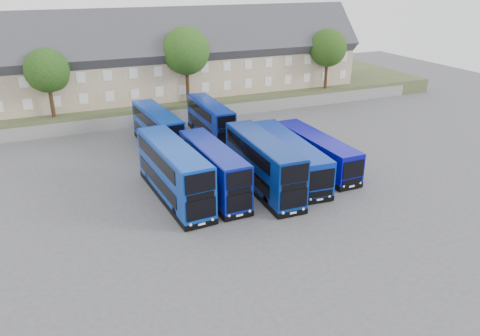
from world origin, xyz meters
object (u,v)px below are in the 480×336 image
at_px(dd_front_mid, 213,171).
at_px(tree_east, 328,49).
at_px(coach_east_a, 288,158).
at_px(tree_west, 48,72).
at_px(tree_mid, 187,53).
at_px(tree_far, 336,38).
at_px(dd_front_left, 174,173).

bearing_deg(dd_front_mid, tree_east, 39.41).
bearing_deg(coach_east_a, tree_east, 54.30).
height_order(tree_west, tree_mid, tree_mid).
xyz_separation_m(tree_west, tree_mid, (16.00, 0.50, 1.02)).
height_order(dd_front_mid, tree_far, tree_far).
height_order(coach_east_a, tree_mid, tree_mid).
bearing_deg(coach_east_a, tree_west, 135.54).
height_order(dd_front_mid, tree_west, tree_west).
distance_m(dd_front_left, tree_far, 44.91).
relative_size(dd_front_mid, tree_east, 1.28).
height_order(dd_front_mid, tree_mid, tree_mid).
height_order(dd_front_left, tree_east, tree_east).
xyz_separation_m(dd_front_mid, tree_east, (25.01, 21.91, 5.37)).
distance_m(dd_front_left, tree_west, 23.41).
relative_size(dd_front_left, tree_mid, 1.25).
height_order(coach_east_a, tree_far, tree_far).
height_order(dd_front_left, dd_front_mid, dd_front_left).
relative_size(tree_west, tree_east, 0.94).
xyz_separation_m(dd_front_mid, tree_far, (31.01, 28.91, 5.71)).
relative_size(coach_east_a, tree_east, 1.55).
bearing_deg(tree_far, dd_front_mid, -137.01).
height_order(dd_front_left, tree_far, tree_far).
bearing_deg(coach_east_a, tree_far, 54.10).
relative_size(tree_mid, tree_far, 1.06).
xyz_separation_m(dd_front_mid, tree_mid, (5.01, 22.41, 6.05)).
distance_m(dd_front_mid, tree_far, 42.78).
relative_size(dd_front_left, dd_front_mid, 1.11).
xyz_separation_m(dd_front_left, tree_mid, (8.23, 22.05, 5.84)).
relative_size(coach_east_a, tree_west, 1.65).
xyz_separation_m(tree_mid, tree_far, (26.00, 6.50, -0.34)).
relative_size(dd_front_mid, tree_far, 1.20).
distance_m(dd_front_mid, tree_west, 25.02).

